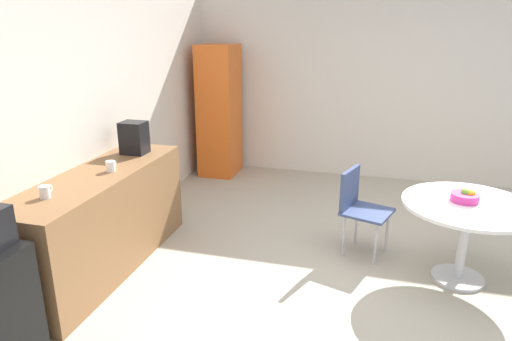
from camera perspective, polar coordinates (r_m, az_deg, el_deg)
ground_plane at (r=4.21m, az=17.90°, el=-13.78°), size 6.00×6.00×0.00m
wall_back at (r=4.57m, az=-21.11°, el=6.04°), size 6.00×0.10×2.60m
wall_side_right at (r=6.66m, az=18.21°, el=9.81°), size 0.10×6.00×2.60m
counter_block at (r=4.37m, az=-18.60°, el=-5.97°), size 2.06×0.60×0.90m
locker_cabinet at (r=6.66m, az=-4.58°, el=7.39°), size 0.60×0.50×1.86m
round_table at (r=4.25m, az=24.73°, el=-5.43°), size 1.08×1.08×0.72m
chair_navy at (r=4.48m, az=12.58°, el=-3.79°), size 0.53×0.53×0.83m
fruit_bowl at (r=4.22m, az=24.60°, el=-2.95°), size 0.23×0.23×0.11m
mug_white at (r=3.77m, az=-24.79°, el=-2.42°), size 0.13×0.08×0.09m
mug_green at (r=4.22m, az=-17.61°, el=0.53°), size 0.13×0.08×0.09m
coffee_maker at (r=4.71m, az=-14.93°, el=3.97°), size 0.20×0.24×0.32m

